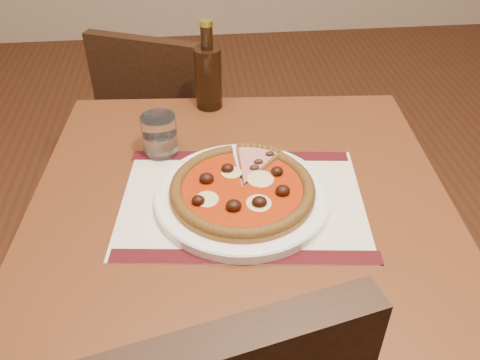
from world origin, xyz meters
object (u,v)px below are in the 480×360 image
object	(u,v)px
plate	(242,197)
bottle	(208,75)
pizza	(242,189)
water_glass	(160,135)
chair_far	(174,132)
table	(241,237)

from	to	relation	value
plate	bottle	world-z (taller)	bottle
pizza	water_glass	world-z (taller)	water_glass
water_glass	plate	bearing A→B (deg)	-49.04
chair_far	bottle	size ratio (longest dim) A/B	3.86
table	chair_far	xyz separation A→B (m)	(-0.15, 0.69, -0.17)
bottle	plate	bearing A→B (deg)	-83.65
table	water_glass	xyz separation A→B (m)	(-0.15, 0.17, 0.15)
plate	pizza	size ratio (longest dim) A/B	1.21
plate	water_glass	size ratio (longest dim) A/B	3.72
chair_far	plate	world-z (taller)	chair_far
plate	water_glass	xyz separation A→B (m)	(-0.16, 0.18, 0.03)
table	plate	size ratio (longest dim) A/B	2.59
chair_far	pizza	bearing A→B (deg)	124.99
plate	pizza	distance (m)	0.02
table	pizza	world-z (taller)	pizza
table	water_glass	bearing A→B (deg)	131.86
water_glass	bottle	xyz separation A→B (m)	(0.11, 0.19, 0.04)
pizza	bottle	xyz separation A→B (m)	(-0.04, 0.37, 0.05)
pizza	water_glass	bearing A→B (deg)	130.90
chair_far	plate	size ratio (longest dim) A/B	2.52
plate	bottle	size ratio (longest dim) A/B	1.53
bottle	table	bearing A→B (deg)	-83.78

